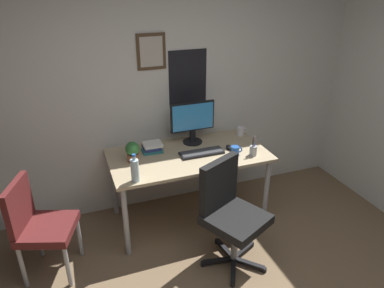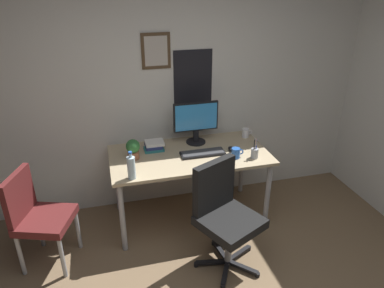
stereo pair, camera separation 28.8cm
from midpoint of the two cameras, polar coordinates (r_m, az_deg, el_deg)
The scene contains 13 objects.
wall_back at distance 3.69m, azimuth -1.75°, elevation 9.19°, with size 4.40×0.10×2.60m.
desk at distance 3.53m, azimuth 1.92°, elevation -2.70°, with size 1.53×0.79×0.74m.
office_chair at distance 3.09m, azimuth 7.71°, elevation -10.57°, with size 0.62×0.62×0.95m.
side_chair at distance 3.29m, azimuth -21.06°, elevation -10.31°, with size 0.54×0.53×0.88m.
monitor at distance 3.64m, azimuth 2.88°, elevation 3.64°, with size 0.46×0.20×0.43m.
keyboard at distance 3.48m, azimuth 4.05°, elevation -1.51°, with size 0.43×0.15×0.03m.
computer_mouse at distance 3.59m, azimuth 8.59°, elevation -0.84°, with size 0.06×0.11×0.04m.
water_bottle at distance 3.06m, azimuth -6.94°, elevation -3.74°, with size 0.07×0.07×0.25m.
coffee_mug_near at distance 3.44m, azimuth 9.36°, elevation -1.47°, with size 0.12×0.08×0.10m.
coffee_mug_far at distance 3.90m, azimuth 10.60°, elevation 1.70°, with size 0.11×0.08×0.09m.
potted_plant at distance 3.38m, azimuth -6.93°, elevation -0.77°, with size 0.13×0.13×0.19m.
pen_cup at distance 3.47m, azimuth 12.24°, elevation -1.40°, with size 0.07×0.07×0.20m.
book_stack_left at distance 3.56m, azimuth -3.75°, elevation -0.33°, with size 0.20×0.17×0.09m.
Camera 2 is at (-0.66, -1.35, 2.33)m, focal length 33.71 mm.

